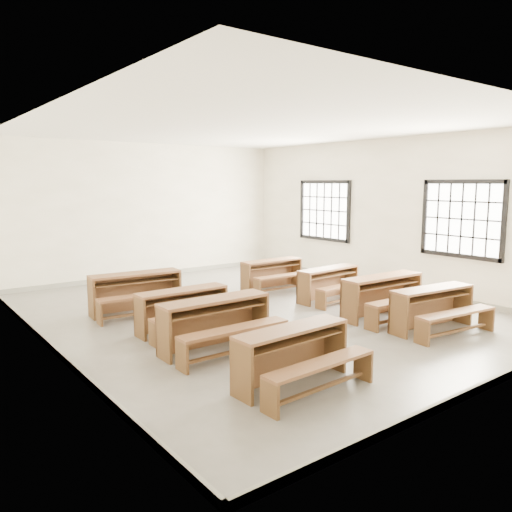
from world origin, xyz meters
TOP-DOWN VIEW (x-y plane):
  - room at (0.09, 0.00)m, footprint 8.50×8.50m
  - desk_set_0 at (-1.62, -2.85)m, footprint 1.50×0.82m
  - desk_set_1 at (-1.66, -1.31)m, footprint 1.59×0.83m
  - desk_set_2 at (-1.59, -0.26)m, footprint 1.45×0.75m
  - desk_set_3 at (-1.71, 1.20)m, footprint 1.64×0.96m
  - desk_set_4 at (1.52, -2.56)m, footprint 1.56×0.94m
  - desk_set_5 at (1.50, -1.62)m, footprint 1.62×0.89m
  - desk_set_6 at (1.68, -0.17)m, footprint 1.45×0.81m
  - desk_set_7 at (1.45, 1.31)m, footprint 1.42×0.78m

SIDE VIEW (x-z plane):
  - desk_set_7 at x=1.45m, z-range 0.05..0.68m
  - desk_set_6 at x=1.68m, z-range 0.05..0.69m
  - desk_set_2 at x=-1.59m, z-range 0.05..0.71m
  - desk_set_0 at x=-1.62m, z-range 0.05..0.72m
  - desk_set_4 at x=1.52m, z-range 0.05..0.72m
  - desk_set_3 at x=-1.71m, z-range 0.06..0.77m
  - desk_set_5 at x=1.50m, z-range 0.06..0.77m
  - desk_set_1 at x=-1.66m, z-range 0.06..0.77m
  - room at x=0.09m, z-range 0.54..3.74m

